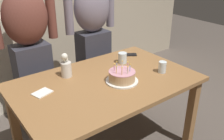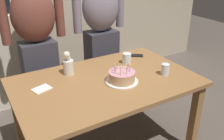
# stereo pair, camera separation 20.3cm
# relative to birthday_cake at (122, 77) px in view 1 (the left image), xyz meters

# --- Properties ---
(dining_table) EXTENTS (1.50, 0.96, 0.74)m
(dining_table) POSITION_rel_birthday_cake_xyz_m (-0.10, 0.10, -0.14)
(dining_table) COLOR olive
(dining_table) RESTS_ON ground_plane
(birthday_cake) EXTENTS (0.27, 0.27, 0.16)m
(birthday_cake) POSITION_rel_birthday_cake_xyz_m (0.00, 0.00, 0.00)
(birthday_cake) COLOR white
(birthday_cake) RESTS_ON dining_table
(water_glass_near) EXTENTS (0.07, 0.07, 0.10)m
(water_glass_near) POSITION_rel_birthday_cake_xyz_m (0.39, -0.08, 0.00)
(water_glass_near) COLOR silver
(water_glass_near) RESTS_ON dining_table
(water_glass_far) EXTENTS (0.08, 0.08, 0.10)m
(water_glass_far) POSITION_rel_birthday_cake_xyz_m (0.25, 0.30, 0.01)
(water_glass_far) COLOR silver
(water_glass_far) RESTS_ON dining_table
(cell_phone) EXTENTS (0.16, 0.14, 0.01)m
(cell_phone) POSITION_rel_birthday_cake_xyz_m (0.43, 0.41, -0.04)
(cell_phone) COLOR black
(cell_phone) RESTS_ON dining_table
(napkin_stack) EXTENTS (0.16, 0.14, 0.01)m
(napkin_stack) POSITION_rel_birthday_cake_xyz_m (-0.60, 0.22, -0.04)
(napkin_stack) COLOR white
(napkin_stack) RESTS_ON dining_table
(flower_vase) EXTENTS (0.09, 0.09, 0.21)m
(flower_vase) POSITION_rel_birthday_cake_xyz_m (-0.32, 0.36, 0.05)
(flower_vase) COLOR silver
(flower_vase) RESTS_ON dining_table
(person_man_bearded) EXTENTS (0.61, 0.27, 1.66)m
(person_man_bearded) POSITION_rel_birthday_cake_xyz_m (-0.44, 0.83, 0.09)
(person_man_bearded) COLOR #33333D
(person_man_bearded) RESTS_ON ground_plane
(person_woman_cardigan) EXTENTS (0.61, 0.27, 1.66)m
(person_woman_cardigan) POSITION_rel_birthday_cake_xyz_m (0.26, 0.83, 0.09)
(person_woman_cardigan) COLOR #33333D
(person_woman_cardigan) RESTS_ON ground_plane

